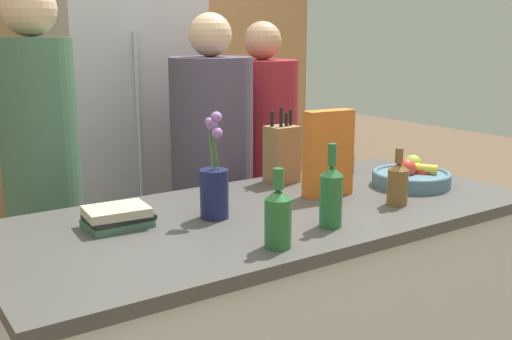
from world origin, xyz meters
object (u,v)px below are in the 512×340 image
Objects in this scene: refrigerator at (126,146)px; person_in_red_tee at (262,163)px; cereal_box at (328,153)px; bottle_oil at (278,217)px; flower_vase at (214,186)px; fruit_bowl at (412,176)px; person_at_sink at (43,178)px; book_stack at (117,217)px; bottle_vinegar at (398,183)px; bottle_wine at (331,194)px; person_in_blue at (213,175)px; coffee_mug at (345,163)px; knife_block at (282,153)px.

refrigerator reaches higher than person_in_red_tee.
bottle_oil is (-0.48, -0.35, -0.07)m from cereal_box.
refrigerator is at bearing 79.39° from flower_vase.
fruit_bowl is 0.90m from bottle_oil.
refrigerator is at bearing 136.64° from person_in_red_tee.
flower_vase is at bearing -61.56° from person_at_sink.
fruit_bowl is 1.17m from book_stack.
bottle_vinegar is 0.13× the size of person_in_red_tee.
bottle_wine is (-0.24, -0.29, -0.06)m from cereal_box.
cereal_box reaches higher than bottle_oil.
person_in_blue reaches higher than book_stack.
flower_vase is 1.11m from person_in_red_tee.
coffee_mug is (0.52, -1.17, 0.05)m from refrigerator.
person_in_red_tee is (0.75, 0.81, -0.16)m from flower_vase.
bottle_wine is (0.55, -0.37, 0.07)m from book_stack.
flower_vase is at bearing 175.57° from fruit_bowl.
fruit_bowl is at bearing -75.98° from coffee_mug.
refrigerator reaches higher than fruit_bowl.
person_in_red_tee is (0.74, 1.15, -0.14)m from bottle_oil.
bottle_oil is at bearing -127.21° from knife_block.
person_at_sink reaches higher than person_in_red_tee.
cereal_box is 0.39m from coffee_mug.
cereal_box is 1.10m from person_at_sink.
book_stack is at bearing -171.86° from coffee_mug.
coffee_mug is 0.07× the size of person_at_sink.
bottle_vinegar is 0.77× the size of bottle_wine.
bottle_wine is (-0.53, -0.52, 0.06)m from coffee_mug.
refrigerator is 5.34× the size of flower_vase.
cereal_box is 1.39× the size of bottle_oil.
coffee_mug is at bearing -19.08° from person_in_blue.
bottle_oil is 1.13× the size of bottle_vinegar.
refrigerator is 8.98× the size of book_stack.
cereal_box is 0.80m from book_stack.
book_stack is 0.89m from person_in_blue.
bottle_vinegar is (-0.25, -0.16, 0.04)m from fruit_bowl.
person_in_blue is (-0.11, 0.66, -0.19)m from cereal_box.
cereal_box is at bearing 35.92° from bottle_oil.
person_in_blue is 1.02× the size of person_in_red_tee.
flower_vase is (-0.26, -1.41, 0.11)m from refrigerator.
refrigerator is 1.09× the size of person_at_sink.
flower_vase is 1.68× the size of book_stack.
bottle_vinegar is 0.93m from person_in_blue.
bottle_oil is 1.11m from person_at_sink.
bottle_wine is at bearing -90.37° from refrigerator.
knife_block is 0.96× the size of cereal_box.
person_in_blue is at bearing 82.65° from bottle_wine.
bottle_vinegar is 0.36m from bottle_wine.
person_in_red_tee is at bearing 82.52° from bottle_vinegar.
refrigerator is 1.70m from bottle_wine.
flower_vase is at bearing -150.13° from knife_block.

